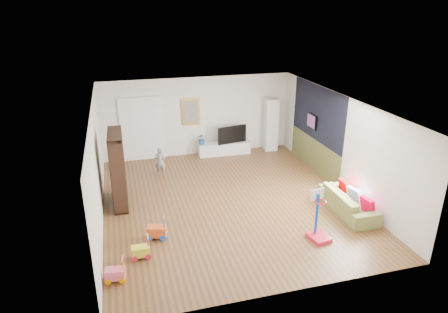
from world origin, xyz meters
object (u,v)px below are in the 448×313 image
object	(u,v)px
bookshelf	(118,169)
sofa	(348,202)
basketball_hoop	(321,216)
media_console	(224,148)

from	to	relation	value
bookshelf	sofa	bearing A→B (deg)	-18.65
sofa	basketball_hoop	world-z (taller)	basketball_hoop
media_console	sofa	bearing A→B (deg)	-66.26
bookshelf	basketball_hoop	size ratio (longest dim) A/B	1.65
media_console	basketball_hoop	size ratio (longest dim) A/B	1.52
sofa	media_console	bearing A→B (deg)	23.66
bookshelf	basketball_hoop	bearing A→B (deg)	-33.65
basketball_hoop	bookshelf	bearing A→B (deg)	134.68
media_console	sofa	world-z (taller)	sofa
basketball_hoop	sofa	bearing A→B (deg)	25.46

